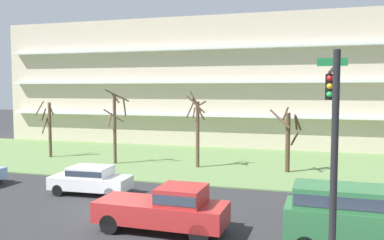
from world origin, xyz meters
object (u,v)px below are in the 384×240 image
(van_green_near_right, at_px, (360,214))
(sedan_white_center_right, at_px, (91,179))
(tree_right, at_px, (288,138))
(tree_left, at_px, (115,124))
(pickup_red_center_left, at_px, (167,208))
(traffic_signal_mast, at_px, (332,133))
(tree_center, at_px, (197,128))
(tree_far_left, at_px, (49,127))

(van_green_near_right, bearing_deg, sedan_white_center_right, 162.90)
(tree_right, xyz_separation_m, sedan_white_center_right, (-10.20, -8.98, -1.61))
(tree_right, distance_m, sedan_white_center_right, 13.69)
(tree_right, height_order, sedan_white_center_right, tree_right)
(tree_left, relative_size, sedan_white_center_right, 1.31)
(tree_right, distance_m, pickup_red_center_left, 14.16)
(pickup_red_center_left, distance_m, traffic_signal_mast, 7.79)
(tree_center, distance_m, van_green_near_right, 16.67)
(tree_center, bearing_deg, van_green_near_right, -53.80)
(tree_far_left, relative_size, van_green_near_right, 0.92)
(tree_left, bearing_deg, van_green_near_right, -38.76)
(van_green_near_right, height_order, traffic_signal_mast, traffic_signal_mast)
(tree_far_left, height_order, traffic_signal_mast, traffic_signal_mast)
(tree_far_left, relative_size, pickup_red_center_left, 0.89)
(van_green_near_right, xyz_separation_m, traffic_signal_mast, (-1.15, -3.13, 3.20))
(tree_left, relative_size, van_green_near_right, 1.11)
(tree_far_left, bearing_deg, pickup_red_center_left, -42.11)
(sedan_white_center_right, bearing_deg, pickup_red_center_left, 141.10)
(tree_left, bearing_deg, traffic_signal_mast, -46.97)
(tree_far_left, relative_size, sedan_white_center_right, 1.08)
(traffic_signal_mast, bearing_deg, tree_left, 133.03)
(tree_center, distance_m, traffic_signal_mast, 18.71)
(pickup_red_center_left, bearing_deg, tree_left, 125.46)
(van_green_near_right, bearing_deg, pickup_red_center_left, -178.57)
(tree_far_left, distance_m, tree_left, 6.98)
(tree_left, bearing_deg, tree_center, 2.88)
(pickup_red_center_left, relative_size, van_green_near_right, 1.04)
(pickup_red_center_left, bearing_deg, tree_right, 74.24)
(traffic_signal_mast, bearing_deg, tree_right, 97.19)
(sedan_white_center_right, distance_m, traffic_signal_mast, 14.95)
(van_green_near_right, distance_m, traffic_signal_mast, 4.62)
(pickup_red_center_left, height_order, sedan_white_center_right, pickup_red_center_left)
(tree_left, distance_m, traffic_signal_mast, 22.20)
(tree_right, distance_m, traffic_signal_mast, 16.87)
(tree_center, xyz_separation_m, sedan_white_center_right, (-3.65, -8.89, -2.15))
(sedan_white_center_right, height_order, traffic_signal_mast, traffic_signal_mast)
(tree_center, distance_m, tree_right, 6.58)
(tree_center, xyz_separation_m, traffic_signal_mast, (8.65, -16.52, 1.57))
(tree_center, relative_size, tree_right, 1.25)
(traffic_signal_mast, bearing_deg, pickup_red_center_left, 153.13)
(tree_left, height_order, van_green_near_right, tree_left)
(tree_left, height_order, sedan_white_center_right, tree_left)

